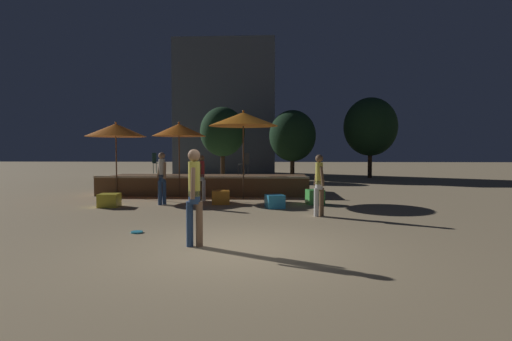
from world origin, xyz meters
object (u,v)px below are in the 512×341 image
object	(u,v)px
cube_seat_2	(315,197)
person_0	(194,193)
cube_seat_0	(221,197)
bistro_chair_0	(245,162)
patio_umbrella_1	(179,130)
person_2	(202,177)
person_3	(319,183)
background_tree_1	(370,127)
patio_umbrella_0	(243,119)
patio_umbrella_2	(116,130)
cube_seat_3	(109,200)
person_1	(162,176)
background_tree_0	(292,136)
cube_seat_1	(275,201)
frisbee_disc	(137,232)
background_tree_2	(223,132)
bistro_chair_1	(156,161)

from	to	relation	value
cube_seat_2	person_0	distance (m)	6.78
cube_seat_0	bistro_chair_0	xyz separation A→B (m)	(0.61, 2.79, 1.13)
patio_umbrella_1	cube_seat_0	distance (m)	3.64
person_0	person_2	size ratio (longest dim) A/B	1.11
patio_umbrella_1	person_3	xyz separation A→B (m)	(4.95, -4.41, -1.69)
background_tree_1	person_2	bearing A→B (deg)	-124.86
patio_umbrella_0	patio_umbrella_2	bearing A→B (deg)	176.60
cube_seat_3	patio_umbrella_0	bearing A→B (deg)	31.78
person_1	cube_seat_2	bearing A→B (deg)	134.72
patio_umbrella_0	background_tree_0	xyz separation A→B (m)	(2.29, 11.12, -0.20)
cube_seat_0	background_tree_1	distance (m)	16.30
cube_seat_3	bistro_chair_0	size ratio (longest dim) A/B	0.75
patio_umbrella_1	person_3	bearing A→B (deg)	-41.71
cube_seat_1	frisbee_disc	size ratio (longest dim) A/B	2.62
frisbee_disc	person_2	bearing A→B (deg)	86.46
person_0	frisbee_disc	xyz separation A→B (m)	(-1.52, 1.17, -0.99)
person_2	background_tree_2	size ratio (longest dim) A/B	0.35
cube_seat_1	bistro_chair_1	xyz separation A→B (m)	(-5.27, 4.87, 1.15)
cube_seat_3	background_tree_1	world-z (taller)	background_tree_1
background_tree_1	background_tree_2	bearing A→B (deg)	-171.12
cube_seat_0	background_tree_2	distance (m)	12.65
cube_seat_2	person_3	xyz separation A→B (m)	(-0.13, -2.51, 0.66)
background_tree_0	frisbee_disc	bearing A→B (deg)	-103.06
cube_seat_2	person_1	distance (m)	5.17
background_tree_2	person_0	bearing A→B (deg)	-83.94
cube_seat_2	cube_seat_3	world-z (taller)	cube_seat_2
background_tree_0	person_3	bearing A→B (deg)	-89.53
bistro_chair_0	background_tree_1	bearing A→B (deg)	168.28
bistro_chair_0	frisbee_disc	world-z (taller)	bistro_chair_0
cube_seat_3	cube_seat_1	bearing A→B (deg)	0.42
cube_seat_2	background_tree_0	distance (m)	12.93
patio_umbrella_2	bistro_chair_0	xyz separation A→B (m)	(4.99, 0.83, -1.25)
person_2	cube_seat_0	bearing A→B (deg)	-31.68
background_tree_1	background_tree_2	distance (m)	9.86
cube_seat_2	background_tree_2	bearing A→B (deg)	111.44
cube_seat_0	frisbee_disc	xyz separation A→B (m)	(-1.17, -4.85, -0.21)
cube_seat_2	frisbee_disc	distance (m)	6.59
cube_seat_2	person_2	bearing A→B (deg)	168.82
patio_umbrella_0	background_tree_1	size ratio (longest dim) A/B	0.62
patio_umbrella_1	background_tree_1	bearing A→B (deg)	49.46
patio_umbrella_0	cube_seat_2	distance (m)	4.05
cube_seat_0	person_2	distance (m)	1.37
bistro_chair_1	frisbee_disc	distance (m)	9.26
cube_seat_2	frisbee_disc	world-z (taller)	cube_seat_2
person_2	cube_seat_2	bearing A→B (deg)	4.71
bistro_chair_1	background_tree_2	world-z (taller)	background_tree_2
patio_umbrella_1	cube_seat_2	world-z (taller)	patio_umbrella_1
bistro_chair_1	frisbee_disc	xyz separation A→B (m)	(2.27, -8.87, -1.34)
patio_umbrella_1	cube_seat_3	size ratio (longest dim) A/B	4.33
background_tree_2	bistro_chair_1	bearing A→B (deg)	-102.74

